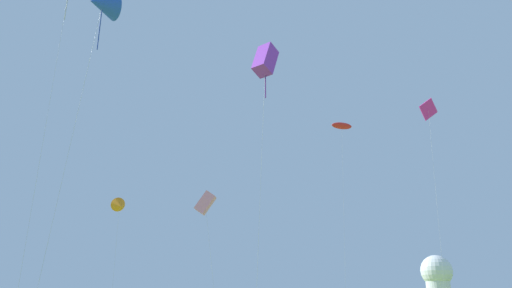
{
  "coord_description": "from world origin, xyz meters",
  "views": [
    {
      "loc": [
        -4.49,
        -3.8,
        1.8
      ],
      "look_at": [
        0.0,
        32.0,
        13.8
      ],
      "focal_mm": 33.1,
      "sensor_mm": 36.0,
      "label": 1
    }
  ],
  "objects_px": {
    "kite_pink_box": "(205,203)",
    "observatory_dome": "(437,279)",
    "kite_orange_delta": "(119,206)",
    "kite_blue_delta": "(103,3)",
    "kite_red_parafoil": "(342,126)",
    "kite_purple_box": "(265,60)",
    "kite_magenta_diamond": "(428,111)"
  },
  "relations": [
    {
      "from": "kite_magenta_diamond",
      "to": "observatory_dome",
      "type": "distance_m",
      "value": 53.7
    },
    {
      "from": "kite_pink_box",
      "to": "kite_orange_delta",
      "type": "relative_size",
      "value": 0.85
    },
    {
      "from": "kite_blue_delta",
      "to": "observatory_dome",
      "type": "height_order",
      "value": "kite_blue_delta"
    },
    {
      "from": "kite_pink_box",
      "to": "kite_red_parafoil",
      "type": "xyz_separation_m",
      "value": [
        19.49,
        15.54,
        14.8
      ]
    },
    {
      "from": "kite_magenta_diamond",
      "to": "kite_purple_box",
      "type": "distance_m",
      "value": 26.54
    },
    {
      "from": "kite_purple_box",
      "to": "observatory_dome",
      "type": "xyz_separation_m",
      "value": [
        44.38,
        60.18,
        -14.98
      ]
    },
    {
      "from": "kite_magenta_diamond",
      "to": "kite_orange_delta",
      "type": "distance_m",
      "value": 39.96
    },
    {
      "from": "kite_pink_box",
      "to": "kite_red_parafoil",
      "type": "distance_m",
      "value": 28.99
    },
    {
      "from": "kite_purple_box",
      "to": "kite_pink_box",
      "type": "bearing_deg",
      "value": 111.59
    },
    {
      "from": "kite_pink_box",
      "to": "kite_purple_box",
      "type": "relative_size",
      "value": 0.54
    },
    {
      "from": "kite_pink_box",
      "to": "kite_orange_delta",
      "type": "distance_m",
      "value": 18.01
    },
    {
      "from": "kite_purple_box",
      "to": "observatory_dome",
      "type": "height_order",
      "value": "kite_purple_box"
    },
    {
      "from": "kite_pink_box",
      "to": "kite_orange_delta",
      "type": "xyz_separation_m",
      "value": [
        -10.55,
        14.42,
        2.24
      ]
    },
    {
      "from": "kite_pink_box",
      "to": "kite_red_parafoil",
      "type": "height_order",
      "value": "kite_red_parafoil"
    },
    {
      "from": "kite_red_parafoil",
      "to": "kite_blue_delta",
      "type": "relative_size",
      "value": 1.03
    },
    {
      "from": "kite_magenta_diamond",
      "to": "kite_red_parafoil",
      "type": "relative_size",
      "value": 0.95
    },
    {
      "from": "kite_magenta_diamond",
      "to": "kite_purple_box",
      "type": "relative_size",
      "value": 1.11
    },
    {
      "from": "kite_blue_delta",
      "to": "kite_orange_delta",
      "type": "relative_size",
      "value": 1.8
    },
    {
      "from": "kite_purple_box",
      "to": "kite_red_parafoil",
      "type": "bearing_deg",
      "value": 60.6
    },
    {
      "from": "kite_red_parafoil",
      "to": "kite_purple_box",
      "type": "relative_size",
      "value": 1.17
    },
    {
      "from": "kite_orange_delta",
      "to": "kite_blue_delta",
      "type": "bearing_deg",
      "value": -86.54
    },
    {
      "from": "kite_blue_delta",
      "to": "kite_purple_box",
      "type": "relative_size",
      "value": 1.14
    },
    {
      "from": "kite_magenta_diamond",
      "to": "kite_blue_delta",
      "type": "relative_size",
      "value": 0.97
    },
    {
      "from": "kite_pink_box",
      "to": "observatory_dome",
      "type": "xyz_separation_m",
      "value": [
        48.81,
        48.99,
        -4.93
      ]
    },
    {
      "from": "kite_pink_box",
      "to": "observatory_dome",
      "type": "bearing_deg",
      "value": 45.11
    },
    {
      "from": "kite_pink_box",
      "to": "kite_magenta_diamond",
      "type": "bearing_deg",
      "value": 7.34
    },
    {
      "from": "kite_red_parafoil",
      "to": "kite_orange_delta",
      "type": "distance_m",
      "value": 32.58
    },
    {
      "from": "kite_pink_box",
      "to": "kite_blue_delta",
      "type": "bearing_deg",
      "value": -124.65
    },
    {
      "from": "kite_red_parafoil",
      "to": "kite_purple_box",
      "type": "height_order",
      "value": "kite_red_parafoil"
    },
    {
      "from": "kite_blue_delta",
      "to": "observatory_dome",
      "type": "bearing_deg",
      "value": 46.99
    },
    {
      "from": "kite_red_parafoil",
      "to": "observatory_dome",
      "type": "height_order",
      "value": "kite_red_parafoil"
    },
    {
      "from": "kite_pink_box",
      "to": "observatory_dome",
      "type": "height_order",
      "value": "kite_pink_box"
    }
  ]
}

